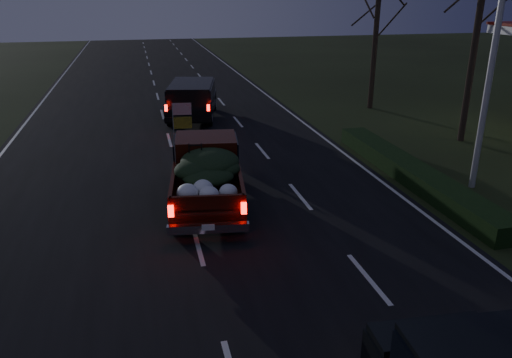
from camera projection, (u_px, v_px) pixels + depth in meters
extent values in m
plane|color=black|center=(198.00, 246.00, 12.91)|extent=(120.00, 120.00, 0.00)
cube|color=black|center=(198.00, 245.00, 12.90)|extent=(14.00, 120.00, 0.02)
cube|color=black|center=(412.00, 173.00, 17.22)|extent=(1.00, 10.00, 0.60)
cylinder|color=silver|center=(494.00, 50.00, 15.20)|extent=(0.20, 0.20, 9.00)
cylinder|color=black|center=(475.00, 41.00, 20.49)|extent=(0.28, 0.28, 8.50)
cylinder|color=black|center=(375.00, 44.00, 26.91)|extent=(0.28, 0.28, 7.00)
cube|color=#3A1008|center=(207.00, 183.00, 15.40)|extent=(2.72, 5.36, 0.56)
cube|color=#3A1008|center=(206.00, 150.00, 15.99)|extent=(2.10, 1.88, 0.92)
cube|color=black|center=(206.00, 147.00, 15.95)|extent=(2.19, 1.79, 0.56)
cube|color=#3A1008|center=(207.00, 190.00, 14.05)|extent=(2.27, 3.10, 0.06)
ellipsoid|color=black|center=(208.00, 168.00, 14.37)|extent=(1.88, 2.05, 0.62)
cylinder|color=gray|center=(174.00, 137.00, 14.79)|extent=(0.03, 0.03, 2.05)
cube|color=red|center=(182.00, 109.00, 14.51)|extent=(0.53, 0.09, 0.35)
cube|color=gold|center=(183.00, 123.00, 14.66)|extent=(0.53, 0.09, 0.35)
cube|color=black|center=(193.00, 105.00, 25.74)|extent=(3.21, 5.57, 0.65)
cube|color=black|center=(192.00, 91.00, 25.22)|extent=(2.79, 4.15, 0.87)
cube|color=black|center=(192.00, 90.00, 25.19)|extent=(2.87, 4.07, 0.52)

